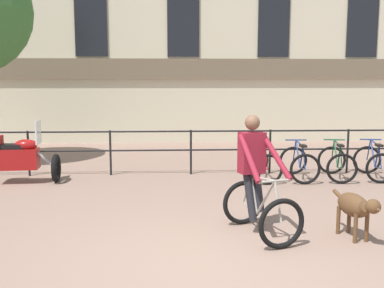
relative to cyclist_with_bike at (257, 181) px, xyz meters
name	(u,v)px	position (x,y,z in m)	size (l,w,h in m)	color
ground_plane	(211,262)	(-0.75, -1.04, -0.76)	(60.00, 60.00, 0.00)	#8E7060
canal_railing	(191,144)	(-0.75, 4.16, -0.05)	(15.05, 0.05, 1.05)	black
cyclist_with_bike	(257,181)	(0.00, 0.00, 0.00)	(1.00, 1.32, 1.70)	black
dog	(356,206)	(1.32, -0.34, -0.30)	(0.42, 1.01, 0.66)	brown
parked_motorcycle	(16,157)	(-4.53, 3.41, -0.20)	(1.77, 0.72, 1.35)	black
parked_bicycle_near_lamp	(261,164)	(0.79, 3.50, -0.41)	(0.74, 1.16, 0.86)	black
parked_bicycle_mid_left	(299,163)	(1.64, 3.50, -0.41)	(0.70, 1.13, 0.86)	black
parked_bicycle_mid_right	(337,163)	(2.50, 3.50, -0.41)	(0.82, 1.20, 0.86)	black
parked_bicycle_far_end	(374,163)	(3.35, 3.50, -0.41)	(0.81, 1.19, 0.86)	black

